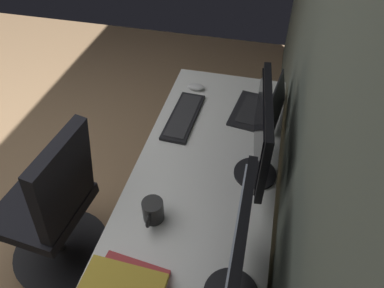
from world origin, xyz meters
The scene contains 9 objects.
wall_back centered at (0.00, 2.01, 1.30)m, with size 5.27×0.10×2.60m, color slate.
desk centered at (-0.02, 1.60, 0.66)m, with size 1.80×0.68×0.73m.
monitor_primary centered at (-0.11, 1.83, 0.99)m, with size 0.52×0.20×0.45m.
monitor_secondary centered at (0.48, 1.81, 0.99)m, with size 0.54×0.20×0.44m.
laptop_leftmost centered at (-0.57, 1.82, 0.78)m, with size 0.36×0.30×0.21m.
keyboard_main centered at (-0.44, 1.40, 0.74)m, with size 0.43×0.16×0.02m.
mouse_main centered at (-0.72, 1.41, 0.75)m, with size 0.06×0.10×0.03m, color silver.
coffee_mug centered at (0.23, 1.44, 0.78)m, with size 0.13×0.09×0.10m.
office_chair centered at (0.14, 0.85, 0.46)m, with size 0.56×0.57×0.97m.
Camera 1 is at (1.05, 1.81, 2.01)m, focal length 33.69 mm.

